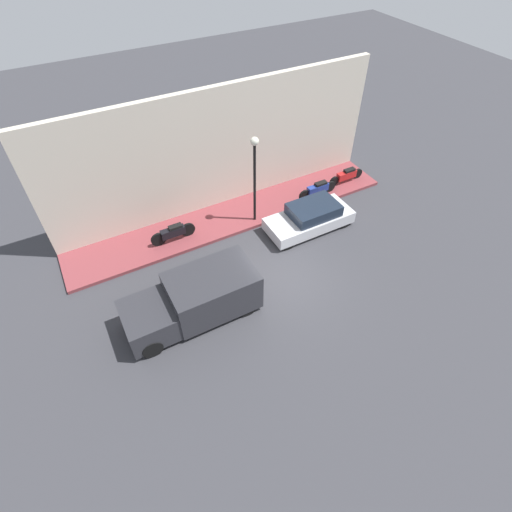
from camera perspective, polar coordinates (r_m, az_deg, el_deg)
ground_plane at (r=16.36m, az=3.72°, el=-3.32°), size 60.00×60.00×0.00m
sidewalk at (r=19.14m, az=-3.22°, el=5.69°), size 2.35×15.67×0.16m
building_facade at (r=18.54m, az=-5.44°, el=14.72°), size 0.30×15.67×5.79m
parked_car at (r=18.40m, az=7.75°, el=5.49°), size 1.70×4.01×1.25m
delivery_van at (r=14.65m, az=-8.92°, el=-6.15°), size 2.01×4.89×1.77m
motorcycle_black at (r=17.83m, az=-11.73°, el=3.30°), size 0.30×2.02×0.78m
motorcycle_blue at (r=20.28m, az=8.84°, el=9.48°), size 0.30×2.13×0.74m
motorcycle_red at (r=21.57m, az=12.82°, el=11.19°), size 0.30×2.04×0.72m
streetlamp at (r=17.12m, az=-0.20°, el=12.77°), size 0.36×0.36×4.21m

